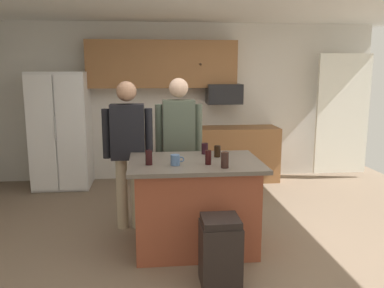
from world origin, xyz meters
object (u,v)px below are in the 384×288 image
glass_short_whisky (225,160)px  trash_bin (220,251)px  refrigerator (61,130)px  glass_pilsner (208,157)px  microwave_over_range (224,94)px  person_host_foreground (128,145)px  glass_dark_ale (217,151)px  mug_ceramic_white (175,160)px  person_elder_center (179,139)px  kitchen_island (195,204)px  tumbler_amber (205,149)px  glass_stout_tall (149,157)px

glass_short_whisky → trash_bin: 0.84m
refrigerator → glass_pilsner: bearing=-53.0°
microwave_over_range → glass_pilsner: bearing=-103.4°
person_host_foreground → glass_dark_ale: person_host_foreground is taller
refrigerator → mug_ceramic_white: (1.63, -2.60, 0.08)m
person_elder_center → glass_pilsner: (0.22, -0.99, -0.01)m
person_host_foreground → person_elder_center: bearing=61.3°
refrigerator → trash_bin: 3.81m
refrigerator → mug_ceramic_white: size_ratio=13.48×
refrigerator → kitchen_island: (1.84, -2.43, -0.43)m
glass_short_whisky → microwave_over_range: bearing=79.9°
tumbler_amber → glass_stout_tall: (-0.61, -0.45, 0.01)m
person_host_foreground → tumbler_amber: bearing=22.6°
microwave_over_range → glass_short_whisky: (-0.51, -2.87, -0.44)m
kitchen_island → mug_ceramic_white: bearing=-142.0°
glass_dark_ale → tumbler_amber: bearing=124.7°
glass_pilsner → glass_dark_ale: (0.14, 0.33, -0.01)m
glass_pilsner → glass_short_whisky: glass_short_whisky is taller
glass_short_whisky → mug_ceramic_white: bearing=161.4°
trash_bin → microwave_over_range: bearing=79.4°
tumbler_amber → glass_stout_tall: size_ratio=0.82×
tumbler_amber → glass_dark_ale: 0.20m
refrigerator → person_host_foreground: refrigerator is taller
glass_dark_ale → person_host_foreground: bearing=155.6°
glass_pilsner → glass_stout_tall: size_ratio=0.96×
person_elder_center → trash_bin: 1.77m
kitchen_island → glass_stout_tall: size_ratio=9.17×
refrigerator → microwave_over_range: 2.66m
refrigerator → glass_dark_ale: bearing=-47.2°
mug_ceramic_white → glass_stout_tall: size_ratio=0.92×
microwave_over_range → trash_bin: (-0.62, -3.32, -1.15)m
microwave_over_range → person_host_foreground: size_ratio=0.33×
person_host_foreground → trash_bin: 1.75m
kitchen_island → mug_ceramic_white: 0.58m
refrigerator → kitchen_island: size_ratio=1.35×
microwave_over_range → person_elder_center: person_elder_center is taller
trash_bin → kitchen_island: bearing=100.0°
glass_short_whisky → glass_stout_tall: glass_short_whisky is taller
person_elder_center → tumbler_amber: bearing=19.1°
glass_dark_ale → trash_bin: 1.17m
microwave_over_range → glass_pilsner: 2.83m
mug_ceramic_white → person_host_foreground: bearing=122.9°
mug_ceramic_white → tumbler_amber: tumbler_amber is taller
person_elder_center → glass_dark_ale: person_elder_center is taller
microwave_over_range → person_elder_center: bearing=-116.7°
refrigerator → trash_bin: size_ratio=2.97×
person_elder_center → person_host_foreground: size_ratio=1.02×
refrigerator → tumbler_amber: refrigerator is taller
kitchen_island → person_elder_center: 1.00m
mug_ceramic_white → person_elder_center: bearing=84.0°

